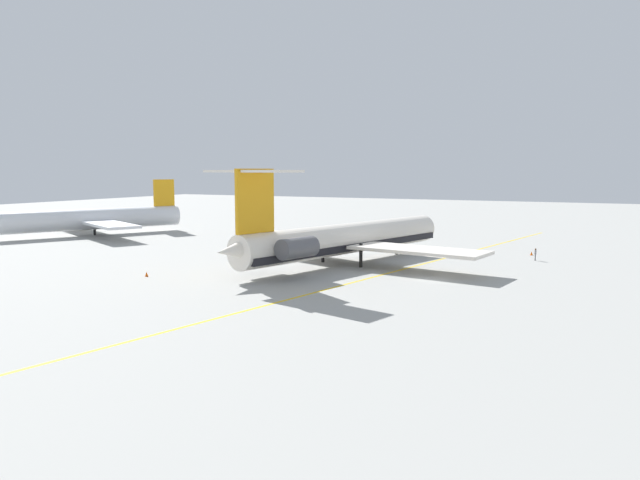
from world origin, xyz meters
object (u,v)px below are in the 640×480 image
object	(u,v)px
ground_crew_near_nose	(535,253)
safety_cone_wingtip	(339,235)
safety_cone_tail	(147,274)
ground_crew_near_tail	(347,233)
airliner_mid_left	(89,219)
main_jetliner	(342,239)
safety_cone_nose	(531,253)

from	to	relation	value
ground_crew_near_nose	safety_cone_wingtip	bearing A→B (deg)	-23.07
ground_crew_near_nose	safety_cone_wingtip	world-z (taller)	ground_crew_near_nose
safety_cone_tail	safety_cone_wingtip	bearing A→B (deg)	-3.85
ground_crew_near_tail	safety_cone_wingtip	xyz separation A→B (m)	(2.51, 2.68, -0.86)
ground_crew_near_tail	airliner_mid_left	bearing A→B (deg)	65.96
main_jetliner	ground_crew_near_nose	xyz separation A→B (m)	(14.70, -22.30, -2.32)
ground_crew_near_tail	safety_cone_tail	world-z (taller)	ground_crew_near_tail
ground_crew_near_tail	safety_cone_nose	size ratio (longest dim) A/B	3.25
safety_cone_wingtip	ground_crew_near_tail	bearing A→B (deg)	-133.20
safety_cone_nose	safety_cone_tail	distance (m)	53.50
safety_cone_nose	safety_cone_wingtip	xyz separation A→B (m)	(9.54, 34.80, 0.00)
airliner_mid_left	ground_crew_near_nose	xyz separation A→B (m)	(3.72, -79.19, -2.00)
airliner_mid_left	safety_cone_tail	distance (m)	49.51
airliner_mid_left	main_jetliner	bearing A→B (deg)	105.81
safety_cone_wingtip	safety_cone_tail	bearing A→B (deg)	176.15
airliner_mid_left	safety_cone_tail	xyz separation A→B (m)	(-28.83, -40.16, -2.79)
airliner_mid_left	safety_cone_nose	world-z (taller)	airliner_mid_left
safety_cone_nose	safety_cone_wingtip	world-z (taller)	same
ground_crew_near_tail	safety_cone_wingtip	world-z (taller)	ground_crew_near_tail
airliner_mid_left	safety_cone_wingtip	xyz separation A→B (m)	(18.39, -43.34, -2.79)
ground_crew_near_tail	safety_cone_tail	bearing A→B (deg)	129.46
main_jetliner	ground_crew_near_tail	xyz separation A→B (m)	(26.85, 10.87, -2.25)
safety_cone_tail	airliner_mid_left	bearing A→B (deg)	54.33
safety_cone_nose	main_jetliner	bearing A→B (deg)	133.02
airliner_mid_left	safety_cone_tail	bearing A→B (deg)	81.05
main_jetliner	ground_crew_near_tail	size ratio (longest dim) A/B	23.40
ground_crew_near_nose	safety_cone_nose	distance (m)	5.29
main_jetliner	safety_cone_nose	world-z (taller)	main_jetliner
ground_crew_near_nose	safety_cone_wingtip	size ratio (longest dim) A/B	3.05
safety_cone_nose	safety_cone_wingtip	size ratio (longest dim) A/B	1.00
ground_crew_near_tail	safety_cone_wingtip	bearing A→B (deg)	3.73
main_jetliner	safety_cone_tail	xyz separation A→B (m)	(-17.85, 16.73, -3.10)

